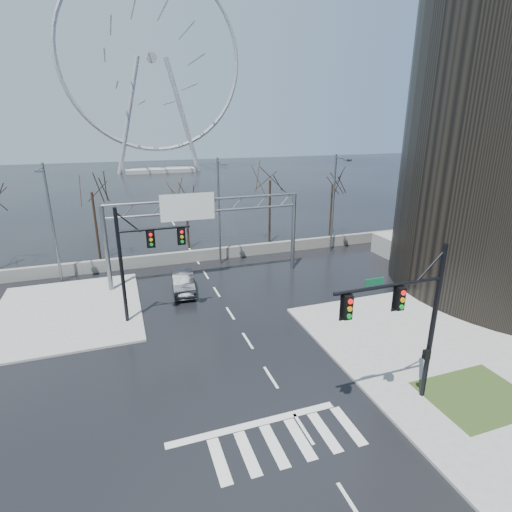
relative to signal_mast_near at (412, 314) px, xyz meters
name	(u,v)px	position (x,y,z in m)	size (l,w,h in m)	color
ground	(271,377)	(-5.14, 4.04, -4.87)	(260.00, 260.00, 0.00)	black
sidewalk_right_ext	(401,328)	(4.86, 6.04, -4.80)	(12.00, 10.00, 0.15)	gray
sidewalk_far	(68,311)	(-16.14, 16.04, -4.80)	(10.00, 12.00, 0.15)	gray
grass_strip	(477,396)	(3.86, -0.96, -4.72)	(5.00, 4.00, 0.02)	#283E1A
barrier_wall	(197,256)	(-5.14, 24.04, -4.32)	(52.00, 0.50, 1.10)	slate
signal_mast_near	(412,314)	(0.00, 0.00, 0.00)	(5.52, 0.41, 8.00)	black
signal_mast_far	(138,254)	(-11.01, 13.00, -0.04)	(4.72, 0.41, 8.00)	black
sign_gantry	(202,221)	(-5.52, 19.00, 0.31)	(16.36, 0.40, 7.60)	slate
streetlight_left	(50,215)	(-17.14, 22.20, 1.01)	(0.50, 2.55, 10.00)	slate
streetlight_mid	(220,204)	(-3.14, 22.20, 1.01)	(0.50, 2.55, 10.00)	slate
streetlight_right	(335,196)	(8.86, 22.20, 1.01)	(0.50, 2.55, 10.00)	slate
tree_left	(93,200)	(-14.14, 27.54, 1.10)	(3.75, 3.75, 7.50)	black
tree_center	(186,201)	(-5.14, 28.54, 0.30)	(3.25, 3.25, 6.50)	black
tree_right	(270,188)	(3.86, 27.54, 1.34)	(3.90, 3.90, 7.80)	black
tree_far_right	(332,190)	(11.86, 28.04, 0.54)	(3.40, 3.40, 6.80)	black
ferris_wheel	(152,66)	(-0.14, 99.04, 21.26)	(45.00, 6.00, 50.91)	gray
car	(183,283)	(-7.65, 17.02, -4.09)	(1.65, 4.74, 1.56)	black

